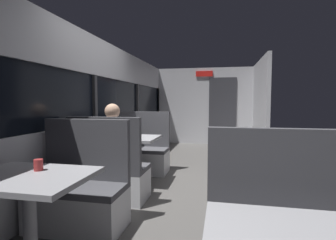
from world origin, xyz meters
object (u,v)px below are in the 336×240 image
at_px(dining_table_mid_window, 128,143).
at_px(seated_passenger, 112,158).
at_px(coffee_cup_secondary, 38,165).
at_px(bench_near_window_facing_entry, 80,195).
at_px(dining_table_near_window, 29,188).
at_px(bench_mid_window_facing_end, 110,175).
at_px(bench_mid_window_facing_entry, 142,154).
at_px(coffee_cup_primary, 134,135).

xyz_separation_m(dining_table_mid_window, seated_passenger, (0.00, -0.63, -0.10)).
distance_m(dining_table_mid_window, coffee_cup_secondary, 2.02).
bearing_deg(bench_near_window_facing_entry, dining_table_near_window, -90.00).
relative_size(dining_table_mid_window, bench_mid_window_facing_end, 0.82).
height_order(bench_near_window_facing_entry, dining_table_mid_window, bench_near_window_facing_entry).
bearing_deg(bench_mid_window_facing_end, dining_table_mid_window, 90.00).
relative_size(dining_table_near_window, bench_near_window_facing_entry, 0.82).
xyz_separation_m(dining_table_near_window, bench_mid_window_facing_end, (0.00, 1.43, -0.31)).
distance_m(dining_table_mid_window, seated_passenger, 0.64).
bearing_deg(bench_mid_window_facing_entry, dining_table_near_window, -90.00).
bearing_deg(bench_mid_window_facing_entry, coffee_cup_secondary, -90.15).
bearing_deg(seated_passenger, dining_table_near_window, -90.00).
height_order(dining_table_mid_window, bench_mid_window_facing_entry, bench_mid_window_facing_entry).
relative_size(dining_table_near_window, seated_passenger, 0.71).
xyz_separation_m(bench_near_window_facing_entry, bench_mid_window_facing_entry, (0.00, 2.13, 0.00)).
bearing_deg(bench_near_window_facing_entry, bench_mid_window_facing_end, 90.00).
bearing_deg(seated_passenger, coffee_cup_primary, 75.63).
distance_m(bench_near_window_facing_entry, coffee_cup_primary, 1.41).
bearing_deg(bench_mid_window_facing_end, coffee_cup_primary, 77.33).
distance_m(seated_passenger, coffee_cup_secondary, 1.41).
relative_size(dining_table_mid_window, seated_passenger, 0.71).
relative_size(dining_table_mid_window, coffee_cup_primary, 10.00).
bearing_deg(bench_mid_window_facing_entry, bench_near_window_facing_entry, -90.00).
bearing_deg(bench_near_window_facing_entry, dining_table_mid_window, 90.00).
xyz_separation_m(bench_near_window_facing_entry, coffee_cup_secondary, (-0.01, -0.58, 0.46)).
xyz_separation_m(bench_near_window_facing_entry, coffee_cup_primary, (0.13, 1.33, 0.46)).
height_order(dining_table_mid_window, coffee_cup_secondary, coffee_cup_secondary).
bearing_deg(coffee_cup_secondary, seated_passenger, 89.70).
relative_size(coffee_cup_primary, coffee_cup_secondary, 1.00).
relative_size(bench_mid_window_facing_entry, coffee_cup_primary, 12.22).
bearing_deg(dining_table_near_window, coffee_cup_primary, 86.24).
distance_m(bench_near_window_facing_entry, dining_table_mid_window, 1.47).
xyz_separation_m(dining_table_near_window, seated_passenger, (0.00, 1.51, -0.10)).
relative_size(bench_near_window_facing_entry, coffee_cup_primary, 12.22).
relative_size(dining_table_mid_window, bench_mid_window_facing_entry, 0.82).
bearing_deg(dining_table_near_window, bench_mid_window_facing_entry, 90.00).
height_order(seated_passenger, coffee_cup_primary, seated_passenger).
distance_m(bench_mid_window_facing_end, bench_mid_window_facing_entry, 1.40).
distance_m(dining_table_near_window, coffee_cup_primary, 2.04).
relative_size(dining_table_near_window, bench_mid_window_facing_entry, 0.82).
relative_size(bench_near_window_facing_entry, bench_mid_window_facing_entry, 1.00).
distance_m(dining_table_near_window, bench_near_window_facing_entry, 0.77).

